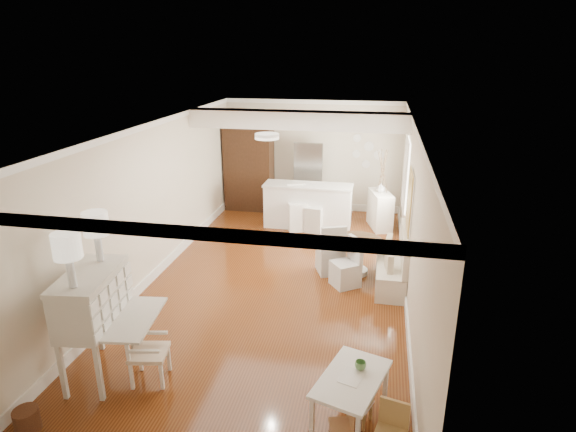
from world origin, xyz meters
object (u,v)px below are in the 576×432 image
(gustavian_armchair, at_px, (149,351))
(slip_chair_far, at_px, (331,248))
(kids_chair_a, at_px, (341,425))
(fridge, at_px, (322,179))
(breakfast_counter, at_px, (308,206))
(kids_chair_b, at_px, (360,403))
(secretary_bureau, at_px, (96,324))
(bar_stool_left, at_px, (297,208))
(pantry_cabinet, at_px, (249,166))
(sideboard, at_px, (380,210))
(bar_stool_right, at_px, (315,212))
(slip_chair_near, at_px, (346,263))
(kids_table, at_px, (351,396))
(wicker_basket, at_px, (27,420))
(dining_table, at_px, (356,257))

(gustavian_armchair, distance_m, slip_chair_far, 4.03)
(kids_chair_a, xyz_separation_m, fridge, (-1.15, 7.55, 0.65))
(breakfast_counter, bearing_deg, kids_chair_b, -76.04)
(secretary_bureau, bearing_deg, breakfast_counter, 65.68)
(kids_chair_b, bearing_deg, bar_stool_left, -142.25)
(pantry_cabinet, xyz_separation_m, sideboard, (3.36, -0.82, -0.72))
(slip_chair_far, height_order, bar_stool_left, bar_stool_left)
(bar_stool_right, bearing_deg, pantry_cabinet, 152.53)
(secretary_bureau, relative_size, pantry_cabinet, 0.62)
(slip_chair_near, relative_size, fridge, 0.49)
(kids_table, bearing_deg, slip_chair_far, 99.72)
(kids_chair_a, height_order, pantry_cabinet, pantry_cabinet)
(kids_chair_b, xyz_separation_m, pantry_cabinet, (-3.23, 7.22, 0.89))
(kids_table, bearing_deg, pantry_cabinet, 113.63)
(slip_chair_far, bearing_deg, sideboard, -129.72)
(breakfast_counter, relative_size, pantry_cabinet, 0.89)
(breakfast_counter, xyz_separation_m, fridge, (0.20, 1.05, 0.39))
(bar_stool_left, bearing_deg, wicker_basket, -125.45)
(kids_table, distance_m, bar_stool_left, 6.03)
(kids_table, height_order, slip_chair_near, slip_chair_near)
(secretary_bureau, xyz_separation_m, slip_chair_far, (2.58, 3.55, -0.23))
(fridge, xyz_separation_m, sideboard, (1.46, -0.79, -0.47))
(bar_stool_right, distance_m, fridge, 1.39)
(pantry_cabinet, bearing_deg, secretary_bureau, -90.82)
(secretary_bureau, height_order, bar_stool_left, secretary_bureau)
(kids_chair_a, distance_m, kids_chair_b, 0.40)
(bar_stool_right, height_order, sideboard, bar_stool_right)
(kids_table, distance_m, slip_chair_near, 3.23)
(bar_stool_left, bearing_deg, gustavian_armchair, -119.17)
(fridge, bearing_deg, kids_table, -80.25)
(kids_table, bearing_deg, bar_stool_right, 101.93)
(secretary_bureau, relative_size, gustavian_armchair, 1.73)
(bar_stool_left, relative_size, fridge, 0.58)
(kids_table, xyz_separation_m, dining_table, (-0.16, 3.74, 0.07))
(kids_chair_b, height_order, fridge, fridge)
(wicker_basket, distance_m, bar_stool_right, 7.06)
(dining_table, relative_size, bar_stool_right, 1.03)
(dining_table, height_order, fridge, fridge)
(wicker_basket, bearing_deg, slip_chair_near, 52.62)
(secretary_bureau, bearing_deg, dining_table, 42.05)
(secretary_bureau, bearing_deg, pantry_cabinet, 81.86)
(dining_table, height_order, breakfast_counter, breakfast_counter)
(breakfast_counter, xyz_separation_m, sideboard, (1.66, 0.26, -0.09))
(fridge, bearing_deg, kids_chair_b, -79.55)
(kids_table, distance_m, bar_stool_right, 5.91)
(kids_table, height_order, bar_stool_right, bar_stool_right)
(fridge, distance_m, sideboard, 1.73)
(secretary_bureau, bearing_deg, kids_chair_a, -18.44)
(kids_table, bearing_deg, secretary_bureau, 177.01)
(gustavian_armchair, bearing_deg, dining_table, -44.25)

